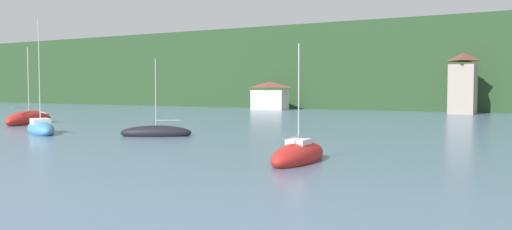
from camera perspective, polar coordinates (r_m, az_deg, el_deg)
name	(u,v)px	position (r m, az deg, el deg)	size (l,w,h in m)	color
shore_building_west	(270,96)	(96.81, 1.51, 2.08)	(6.81, 3.30, 5.22)	beige
shore_building_westcentral	(463,84)	(87.50, 21.71, 3.15)	(3.91, 5.52, 9.55)	gray
sailboat_mid_0	(298,155)	(28.71, 4.67, -4.43)	(2.00, 5.86, 6.91)	red
sailboat_far_3	(41,129)	(50.73, -22.52, -1.38)	(7.45, 5.39, 10.69)	teal
sailboat_far_4	(29,120)	(64.41, -23.58, -0.47)	(5.65, 8.78, 9.24)	red
sailboat_far_8	(156,133)	(44.73, -10.89, -1.92)	(5.95, 4.57, 6.89)	black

